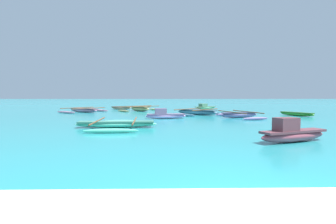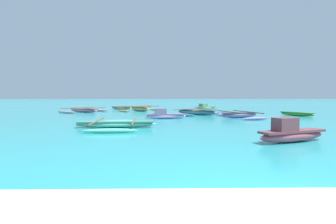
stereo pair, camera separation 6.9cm
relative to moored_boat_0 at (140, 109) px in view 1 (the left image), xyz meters
The scene contains 10 objects.
moored_boat_0 is the anchor object (origin of this frame).
moored_boat_1 14.55m from the moored_boat_0, 27.00° to the right, with size 1.81×2.75×0.29m.
moored_boat_2 13.89m from the moored_boat_0, 89.96° to the right, with size 4.11×4.30×0.37m.
moored_boat_3 9.26m from the moored_boat_0, 74.31° to the right, with size 2.87×0.80×0.72m.
moored_boat_4 7.36m from the moored_boat_0, 45.12° to the right, with size 4.49×4.67×0.49m.
moored_boat_5 5.57m from the moored_boat_0, 161.66° to the right, with size 4.56×4.78×0.44m.
moored_boat_6 11.40m from the moored_boat_0, 46.11° to the right, with size 2.95×4.47×0.46m.
moored_boat_7 4.13m from the moored_boat_0, 126.06° to the left, with size 2.48×1.23×0.34m.
moored_boat_8 19.37m from the moored_boat_0, 69.35° to the right, with size 2.83×1.56×0.86m.
moored_boat_9 8.20m from the moored_boat_0, 26.53° to the left, with size 2.87×2.23×0.67m.
Camera 1 is at (-1.65, -3.10, 1.61)m, focal length 28.00 mm.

